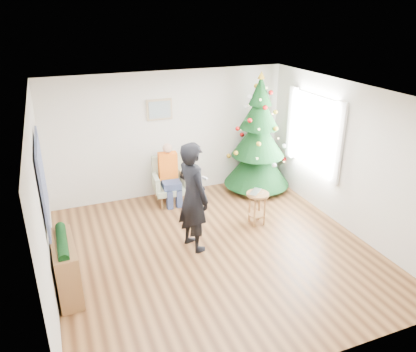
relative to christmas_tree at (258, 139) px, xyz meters
name	(u,v)px	position (x,y,z in m)	size (l,w,h in m)	color
floor	(216,251)	(-1.79, -1.97, -1.15)	(5.00, 5.00, 0.00)	brown
ceiling	(217,95)	(-1.79, -1.97, 1.45)	(5.00, 5.00, 0.00)	white
wall_back	(170,135)	(-1.79, 0.53, 0.15)	(5.00, 5.00, 0.00)	silver
wall_front	(312,270)	(-1.79, -4.47, 0.15)	(5.00, 5.00, 0.00)	silver
wall_left	(43,206)	(-4.29, -1.97, 0.15)	(5.00, 5.00, 0.00)	silver
wall_right	(348,158)	(0.71, -1.97, 0.15)	(5.00, 5.00, 0.00)	silver
window_panel	(314,132)	(0.68, -0.97, 0.35)	(0.04, 1.30, 1.40)	white
curtains	(313,132)	(0.65, -0.97, 0.35)	(0.05, 1.75, 1.50)	white
christmas_tree	(258,139)	(0.00, 0.00, 0.00)	(1.42, 1.42, 2.56)	#3F2816
stool	(257,208)	(-0.73, -1.39, -0.84)	(0.41, 0.41, 0.62)	brown
laptop	(258,193)	(-0.73, -1.39, -0.52)	(0.34, 0.22, 0.03)	silver
armchair	(170,186)	(-1.96, 0.09, -0.81)	(0.71, 0.65, 0.95)	#A1AC8B
seated_person	(170,174)	(-1.96, 0.04, -0.52)	(0.38, 0.55, 1.25)	navy
standing_man	(193,197)	(-2.08, -1.70, -0.23)	(0.67, 0.44, 1.85)	black
game_controller	(205,178)	(-1.89, -1.73, 0.08)	(0.04, 0.13, 0.04)	white
console	(66,268)	(-4.12, -2.16, -0.75)	(0.30, 1.00, 0.80)	brown
garland	(62,242)	(-4.12, -2.16, -0.33)	(0.14, 0.14, 0.90)	black
tapestry	(42,180)	(-4.25, -1.67, 0.40)	(0.03, 1.50, 1.15)	black
framed_picture	(159,110)	(-1.99, 0.49, 0.70)	(0.52, 0.05, 0.42)	tan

